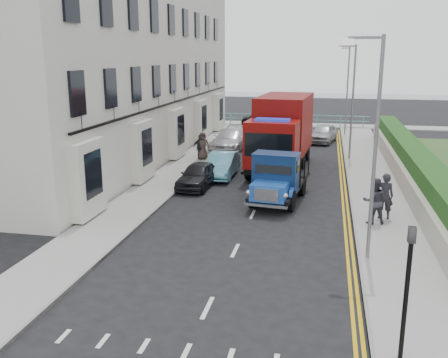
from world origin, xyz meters
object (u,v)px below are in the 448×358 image
lamp_mid (351,96)px  red_lorry (282,131)px  lamp_far (346,86)px  parked_car_front (198,175)px  bedford_lorry (276,181)px  pedestrian_east_near (385,196)px  lamp_near (372,137)px

lamp_mid → red_lorry: bearing=-141.1°
lamp_far → parked_car_front: 20.00m
red_lorry → lamp_far: bearing=77.7°
lamp_mid → red_lorry: size_ratio=0.87×
bedford_lorry → pedestrian_east_near: size_ratio=2.74×
bedford_lorry → parked_car_front: bearing=159.5°
parked_car_front → lamp_mid: bearing=51.3°
bedford_lorry → parked_car_front: 4.64m
lamp_far → pedestrian_east_near: bearing=-87.3°
red_lorry → parked_car_front: bearing=-121.3°
lamp_mid → red_lorry: lamp_mid is taller
lamp_mid → bedford_lorry: (-3.39, -10.36, -2.94)m
red_lorry → pedestrian_east_near: 10.03m
lamp_near → bedford_lorry: bearing=121.0°
lamp_far → pedestrian_east_near: 22.02m
bedford_lorry → lamp_mid: bearing=78.8°
bedford_lorry → lamp_near: bearing=-52.2°
lamp_mid → lamp_far: (0.00, 10.00, 0.00)m
red_lorry → lamp_mid: bearing=42.9°
bedford_lorry → red_lorry: 7.36m
lamp_near → lamp_mid: same height
lamp_near → bedford_lorry: lamp_near is taller
lamp_far → bedford_lorry: size_ratio=1.40×
red_lorry → pedestrian_east_near: size_ratio=4.39×
lamp_mid → pedestrian_east_near: (1.01, -11.80, -2.96)m
lamp_near → pedestrian_east_near: size_ratio=3.82×
lamp_far → pedestrian_east_near: size_ratio=3.82×
lamp_near → lamp_far: (0.00, 26.00, 0.00)m
pedestrian_east_near → lamp_near: bearing=78.0°
lamp_far → red_lorry: lamp_far is taller
bedford_lorry → pedestrian_east_near: 4.63m
pedestrian_east_near → bedford_lorry: bearing=-16.5°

